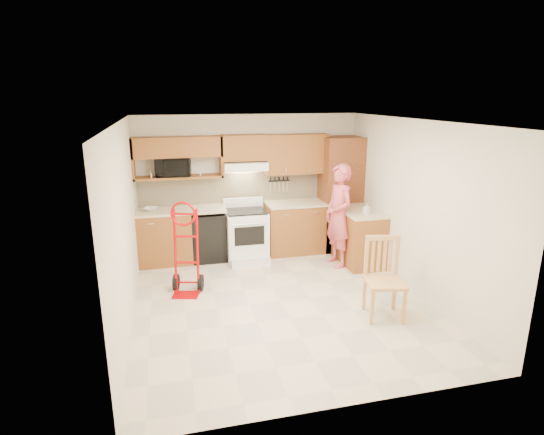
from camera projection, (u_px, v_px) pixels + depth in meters
name	position (u px, v px, depth m)	size (l,w,h in m)	color
floor	(280.00, 302.00, 6.23)	(4.00, 4.50, 0.02)	beige
ceiling	(281.00, 120.00, 5.55)	(4.00, 4.50, 0.02)	white
wall_back	(249.00, 184.00, 8.00)	(4.00, 0.02, 2.50)	beige
wall_front	(348.00, 285.00, 3.77)	(4.00, 0.02, 2.50)	beige
wall_left	(124.00, 227.00, 5.43)	(0.02, 4.50, 2.50)	beige
wall_right	(415.00, 208.00, 6.35)	(0.02, 4.50, 2.50)	beige
backsplash	(249.00, 187.00, 7.99)	(3.92, 0.03, 0.55)	beige
lower_cab_left	(165.00, 238.00, 7.57)	(0.90, 0.60, 0.90)	brown
dishwasher	(209.00, 236.00, 7.75)	(0.60, 0.60, 0.85)	black
lower_cab_right	(297.00, 228.00, 8.12)	(1.14, 0.60, 0.90)	brown
countertop_left	(181.00, 210.00, 7.52)	(1.50, 0.63, 0.04)	#BEB08F
countertop_right	(297.00, 203.00, 7.99)	(1.14, 0.63, 0.04)	#BEB08F
cab_return_right	(359.00, 238.00, 7.57)	(0.60, 1.00, 0.90)	brown
countertop_return	(360.00, 211.00, 7.44)	(0.63, 1.00, 0.04)	#BEB08F
pantry_tall	(340.00, 194.00, 8.14)	(0.70, 0.60, 2.10)	brown
upper_cab_left	(177.00, 147.00, 7.36)	(1.50, 0.33, 0.34)	brown
upper_shelf_mw	(179.00, 177.00, 7.49)	(1.50, 0.33, 0.04)	brown
upper_cab_center	(244.00, 148.00, 7.62)	(0.76, 0.33, 0.44)	brown
upper_cab_right	(296.00, 154.00, 7.88)	(1.14, 0.33, 0.70)	brown
range_hood	(245.00, 166.00, 7.65)	(0.76, 0.46, 0.14)	white
knife_strip	(279.00, 184.00, 8.08)	(0.40, 0.05, 0.29)	black
microwave	(173.00, 167.00, 7.43)	(0.58, 0.39, 0.32)	black
range	(247.00, 231.00, 7.67)	(0.71, 0.94, 1.05)	white
person	(339.00, 216.00, 7.35)	(0.64, 0.42, 1.75)	#C54C55
hand_truck	(185.00, 253.00, 6.32)	(0.49, 0.45, 1.25)	#BB0407
dining_chair	(385.00, 279.00, 5.66)	(0.47, 0.52, 1.05)	tan
soap_bottle	(367.00, 208.00, 7.19)	(0.08, 0.08, 0.18)	white
bowl	(151.00, 209.00, 7.39)	(0.23, 0.23, 0.06)	white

